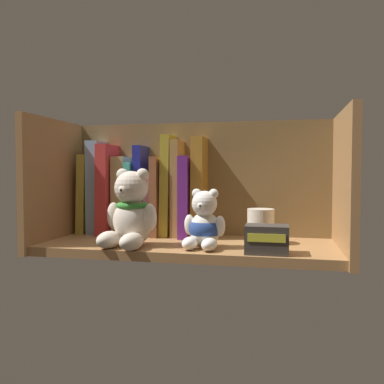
% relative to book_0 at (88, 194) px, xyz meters
% --- Properties ---
extents(shelf_board, '(0.64, 0.25, 0.02)m').
position_rel_book_0_xyz_m(shelf_board, '(0.30, -0.10, -0.11)').
color(shelf_board, '#9E7042').
rests_on(shelf_board, ground).
extents(shelf_back_panel, '(0.67, 0.01, 0.30)m').
position_rel_book_0_xyz_m(shelf_back_panel, '(0.30, 0.03, 0.03)').
color(shelf_back_panel, brown).
rests_on(shelf_back_panel, ground).
extents(shelf_side_panel_left, '(0.02, 0.27, 0.30)m').
position_rel_book_0_xyz_m(shelf_side_panel_left, '(-0.03, -0.10, 0.03)').
color(shelf_side_panel_left, '#9E7042').
rests_on(shelf_side_panel_left, ground).
extents(shelf_side_panel_right, '(0.02, 0.27, 0.30)m').
position_rel_book_0_xyz_m(shelf_side_panel_right, '(0.63, -0.10, 0.03)').
color(shelf_side_panel_right, '#9E7042').
rests_on(shelf_side_panel_right, ground).
extents(book_0, '(0.03, 0.09, 0.20)m').
position_rel_book_0_xyz_m(book_0, '(0.00, 0.00, 0.00)').
color(book_0, '#A99636').
rests_on(book_0, shelf_board).
extents(book_1, '(0.03, 0.09, 0.24)m').
position_rel_book_0_xyz_m(book_1, '(0.03, 0.00, 0.02)').
color(book_1, '#82A8CC').
rests_on(book_1, shelf_board).
extents(book_2, '(0.03, 0.14, 0.23)m').
position_rel_book_0_xyz_m(book_2, '(0.07, 0.00, 0.01)').
color(book_2, red).
rests_on(book_2, shelf_board).
extents(book_3, '(0.03, 0.10, 0.20)m').
position_rel_book_0_xyz_m(book_3, '(0.10, 0.00, -0.00)').
color(book_3, tan).
rests_on(book_3, shelf_board).
extents(book_4, '(0.02, 0.12, 0.18)m').
position_rel_book_0_xyz_m(book_4, '(0.13, 0.00, -0.01)').
color(book_4, '#46C5B6').
rests_on(book_4, shelf_board).
extents(book_5, '(0.02, 0.10, 0.23)m').
position_rel_book_0_xyz_m(book_5, '(0.15, 0.00, 0.01)').
color(book_5, '#1F2497').
rests_on(book_5, shelf_board).
extents(book_6, '(0.02, 0.09, 0.15)m').
position_rel_book_0_xyz_m(book_6, '(0.18, 0.00, -0.03)').
color(book_6, '#A96887').
rests_on(book_6, shelf_board).
extents(book_7, '(0.02, 0.13, 0.20)m').
position_rel_book_0_xyz_m(book_7, '(0.20, 0.00, -0.00)').
color(book_7, brown).
rests_on(book_7, shelf_board).
extents(book_8, '(0.03, 0.10, 0.25)m').
position_rel_book_0_xyz_m(book_8, '(0.22, 0.00, 0.02)').
color(book_8, '#B09A2A').
rests_on(book_8, shelf_board).
extents(book_9, '(0.02, 0.11, 0.24)m').
position_rel_book_0_xyz_m(book_9, '(0.25, -0.00, 0.02)').
color(book_9, '#A57C3D').
rests_on(book_9, shelf_board).
extents(book_10, '(0.02, 0.15, 0.20)m').
position_rel_book_0_xyz_m(book_10, '(0.27, 0.00, -0.00)').
color(book_10, '#662286').
rests_on(book_10, shelf_board).
extents(book_11, '(0.03, 0.12, 0.24)m').
position_rel_book_0_xyz_m(book_11, '(0.30, 0.00, 0.02)').
color(book_11, '#AB7626').
rests_on(book_11, shelf_board).
extents(teddy_bear_larger, '(0.13, 0.13, 0.17)m').
position_rel_book_0_xyz_m(teddy_bear_larger, '(0.18, -0.17, -0.03)').
color(teddy_bear_larger, beige).
rests_on(teddy_bear_larger, shelf_board).
extents(teddy_bear_smaller, '(0.09, 0.10, 0.12)m').
position_rel_book_0_xyz_m(teddy_bear_smaller, '(0.34, -0.16, -0.05)').
color(teddy_bear_smaller, white).
rests_on(teddy_bear_smaller, shelf_board).
extents(pillar_candle, '(0.06, 0.06, 0.08)m').
position_rel_book_0_xyz_m(pillar_candle, '(0.46, -0.08, -0.06)').
color(pillar_candle, silver).
rests_on(pillar_candle, shelf_board).
extents(small_product_box, '(0.08, 0.06, 0.06)m').
position_rel_book_0_xyz_m(small_product_box, '(0.47, -0.19, -0.07)').
color(small_product_box, '#38332D').
rests_on(small_product_box, shelf_board).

